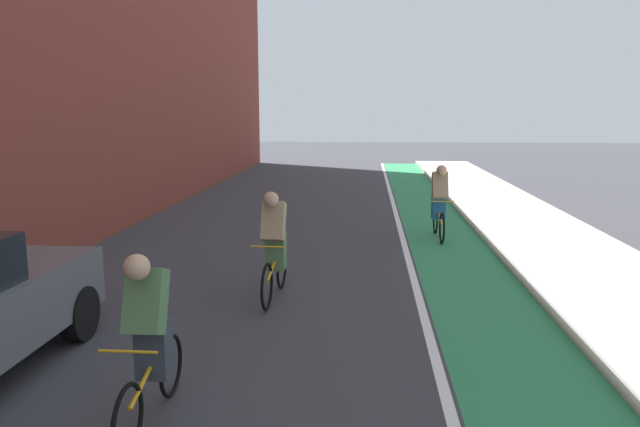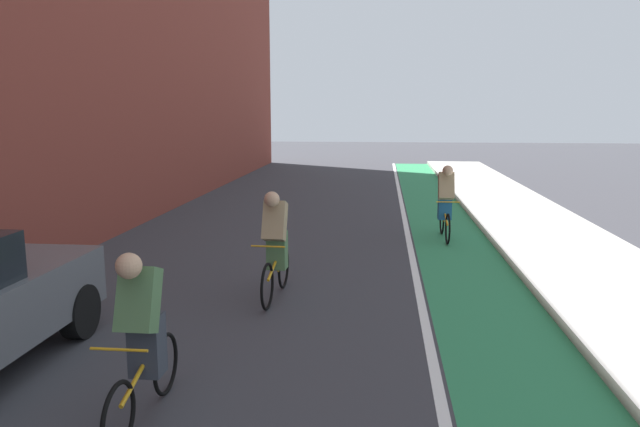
{
  "view_description": "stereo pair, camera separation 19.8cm",
  "coord_description": "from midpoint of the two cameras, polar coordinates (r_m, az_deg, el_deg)",
  "views": [
    {
      "loc": [
        1.4,
        4.88,
        2.75
      ],
      "look_at": [
        0.78,
        12.72,
        1.38
      ],
      "focal_mm": 33.64,
      "sensor_mm": 36.0,
      "label": 1
    },
    {
      "loc": [
        1.59,
        4.9,
        2.75
      ],
      "look_at": [
        0.78,
        12.72,
        1.38
      ],
      "focal_mm": 33.64,
      "sensor_mm": 36.0,
      "label": 2
    }
  ],
  "objects": [
    {
      "name": "bike_lane_paint",
      "position": [
        12.5,
        13.13,
        -3.09
      ],
      "size": [
        1.6,
        37.95,
        0.0
      ],
      "primitive_type": "cube",
      "color": "#2D8451",
      "rests_on": "ground"
    },
    {
      "name": "lane_divider_stripe",
      "position": [
        12.41,
        9.0,
        -3.04
      ],
      "size": [
        0.12,
        37.95,
        0.0
      ],
      "primitive_type": "cube",
      "color": "white",
      "rests_on": "ground"
    },
    {
      "name": "cyclist_trailing",
      "position": [
        8.75,
        -3.59,
        -2.69
      ],
      "size": [
        0.48,
        1.71,
        1.61
      ],
      "color": "black",
      "rests_on": "ground"
    },
    {
      "name": "cyclist_mid",
      "position": [
        5.54,
        -15.58,
        -11.05
      ],
      "size": [
        0.48,
        1.66,
        1.58
      ],
      "color": "black",
      "rests_on": "ground"
    },
    {
      "name": "sidewalk_right",
      "position": [
        12.92,
        22.44,
        -2.85
      ],
      "size": [
        2.6,
        37.95,
        0.14
      ],
      "primitive_type": "cube",
      "color": "#A8A59E",
      "rests_on": "ground"
    },
    {
      "name": "cyclist_far",
      "position": [
        13.06,
        12.27,
        1.09
      ],
      "size": [
        0.48,
        1.7,
        1.6
      ],
      "color": "black",
      "rests_on": "ground"
    },
    {
      "name": "ground_plane",
      "position": [
        10.56,
        -2.44,
        -5.22
      ],
      "size": [
        83.49,
        83.49,
        0.0
      ],
      "primitive_type": "plane",
      "color": "#38383D"
    }
  ]
}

